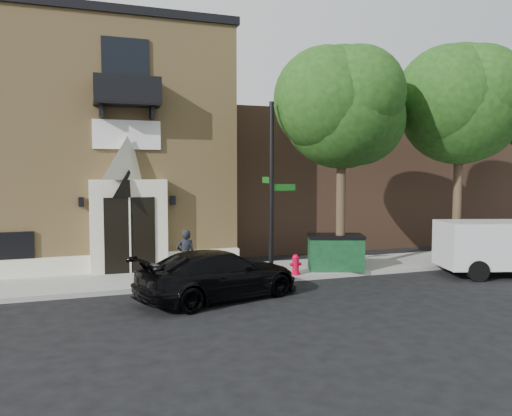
{
  "coord_description": "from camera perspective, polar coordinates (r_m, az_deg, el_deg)",
  "views": [
    {
      "loc": [
        -2.49,
        -14.95,
        3.57
      ],
      "look_at": [
        3.41,
        2.0,
        2.31
      ],
      "focal_mm": 35.0,
      "sensor_mm": 36.0,
      "label": 1
    }
  ],
  "objects": [
    {
      "name": "street_tree_left",
      "position": [
        17.66,
        10.03,
        11.41
      ],
      "size": [
        4.97,
        4.38,
        7.77
      ],
      "color": "#38281C",
      "rests_on": "sidewalk"
    },
    {
      "name": "black_sedan",
      "position": [
        14.26,
        -4.25,
        -7.6
      ],
      "size": [
        5.22,
        3.35,
        1.41
      ],
      "primitive_type": "imported",
      "rotation": [
        0.0,
        0.0,
        1.88
      ],
      "color": "black",
      "rests_on": "ground"
    },
    {
      "name": "church",
      "position": [
        22.93,
        -20.55,
        6.41
      ],
      "size": [
        12.2,
        11.01,
        9.3
      ],
      "color": "tan",
      "rests_on": "ground"
    },
    {
      "name": "pedestrian_near",
      "position": [
        16.13,
        -8.06,
        -5.33
      ],
      "size": [
        0.6,
        0.4,
        1.63
      ],
      "primitive_type": "imported",
      "rotation": [
        0.0,
        0.0,
        3.12
      ],
      "color": "black",
      "rests_on": "sidewalk"
    },
    {
      "name": "street_sign",
      "position": [
        16.26,
        1.81,
        2.09
      ],
      "size": [
        0.91,
        0.91,
        5.72
      ],
      "rotation": [
        0.0,
        0.0,
        -0.01
      ],
      "color": "black",
      "rests_on": "sidewalk"
    },
    {
      "name": "neighbour_building",
      "position": [
        27.99,
        12.0,
        3.16
      ],
      "size": [
        18.0,
        8.0,
        6.4
      ],
      "primitive_type": "cube",
      "color": "brown",
      "rests_on": "ground"
    },
    {
      "name": "dumpster",
      "position": [
        17.94,
        9.09,
        -4.97
      ],
      "size": [
        2.18,
        1.69,
        1.26
      ],
      "rotation": [
        0.0,
        0.0,
        -0.35
      ],
      "color": "#0D3319",
      "rests_on": "sidewalk"
    },
    {
      "name": "street_tree_mid",
      "position": [
        20.58,
        22.52,
        11.03
      ],
      "size": [
        5.21,
        4.64,
        8.25
      ],
      "color": "#38281C",
      "rests_on": "sidewalk"
    },
    {
      "name": "fire_hydrant",
      "position": [
        16.95,
        4.55,
        -6.47
      ],
      "size": [
        0.4,
        0.32,
        0.7
      ],
      "color": "#BD0227",
      "rests_on": "sidewalk"
    },
    {
      "name": "planter",
      "position": [
        17.94,
        -13.57,
        -6.07
      ],
      "size": [
        0.71,
        0.67,
        0.63
      ],
      "primitive_type": "imported",
      "rotation": [
        0.0,
        0.0,
        0.37
      ],
      "color": "#566C2F",
      "rests_on": "sidewalk"
    },
    {
      "name": "ground",
      "position": [
        15.57,
        -9.6,
        -9.31
      ],
      "size": [
        120.0,
        120.0,
        0.0
      ],
      "primitive_type": "plane",
      "color": "black",
      "rests_on": "ground"
    },
    {
      "name": "sidewalk",
      "position": [
        17.17,
        -7.12,
        -7.77
      ],
      "size": [
        42.0,
        3.0,
        0.15
      ],
      "primitive_type": "cube",
      "color": "gray",
      "rests_on": "ground"
    }
  ]
}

